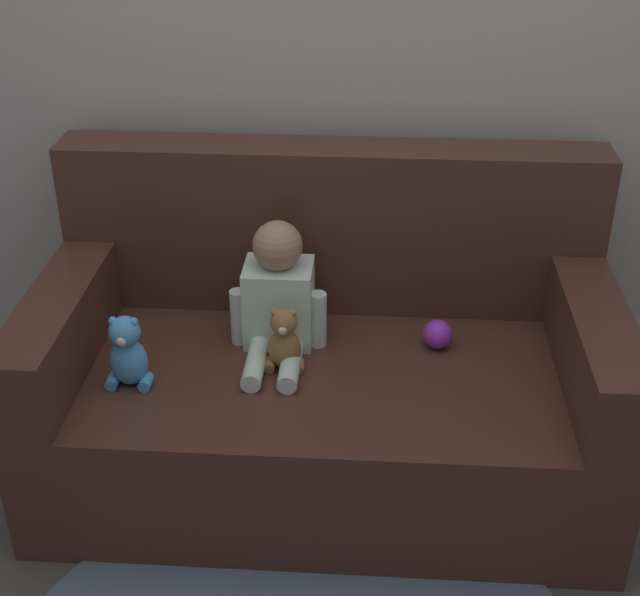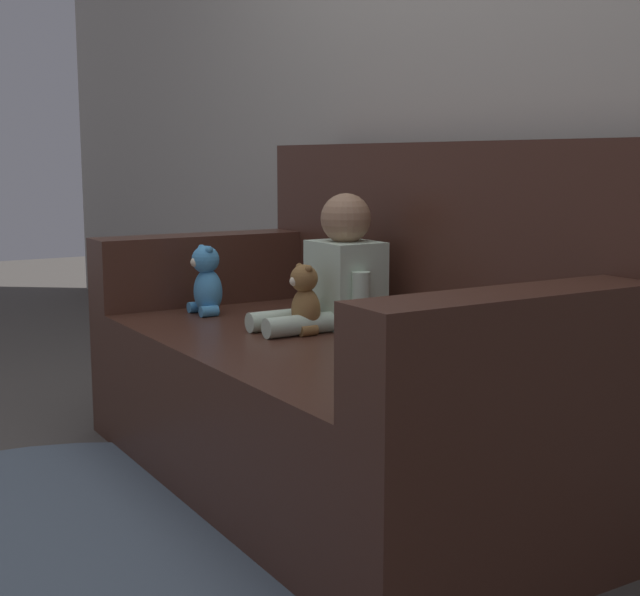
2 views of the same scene
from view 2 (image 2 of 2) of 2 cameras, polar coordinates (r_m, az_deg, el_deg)
The scene contains 8 objects.
ground_plane at distance 2.52m, azimuth 1.27°, elevation -11.67°, with size 12.00×12.00×0.00m, color #4C4742.
wall_back at distance 2.71m, azimuth 11.19°, elevation 17.53°, with size 8.00×0.05×2.60m.
couch at distance 2.46m, azimuth 2.62°, elevation -4.42°, with size 1.64×0.88×0.93m.
person_baby at distance 2.55m, azimuth 1.27°, elevation 1.56°, with size 0.28×0.37×0.38m.
teddy_bear_brown at distance 2.46m, azimuth -0.98°, elevation -0.19°, with size 0.11×0.09×0.19m.
plush_toy_side at distance 2.78m, azimuth -7.26°, elevation 1.02°, with size 0.13×0.10×0.22m.
toy_ball at distance 2.19m, azimuth 8.02°, elevation -2.66°, with size 0.09×0.09×0.09m.
floor_rug at distance 2.23m, azimuth -17.31°, elevation -14.78°, with size 1.46×1.46×0.01m.
Camera 2 is at (1.99, -1.27, 0.89)m, focal length 50.00 mm.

